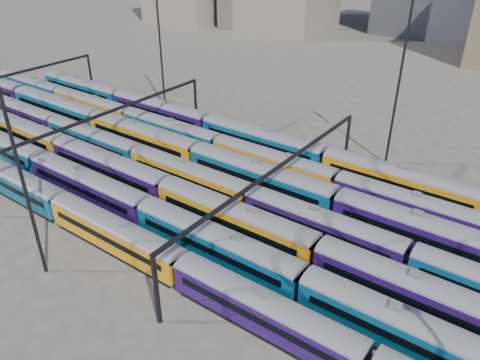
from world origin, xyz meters
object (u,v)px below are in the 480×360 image
Objects in this scene: rake_0 at (264,308)px; rake_1 at (216,242)px; rake_2 at (165,188)px; mast_2 at (16,154)px.

rake_1 is (-9.55, 5.00, 0.20)m from rake_0.
mast_2 reaches higher than rake_2.
rake_2 is (-12.27, 5.00, 0.06)m from rake_1.
rake_0 is 3.87× the size of mast_2.
rake_2 is at bearing 155.38° from rake_0.
rake_1 is at bearing 152.36° from rake_0.
mast_2 is (-1.49, -17.00, 11.15)m from rake_2.
mast_2 reaches higher than rake_1.
rake_0 is 0.76× the size of rake_2.
rake_1 is 13.25m from rake_2.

